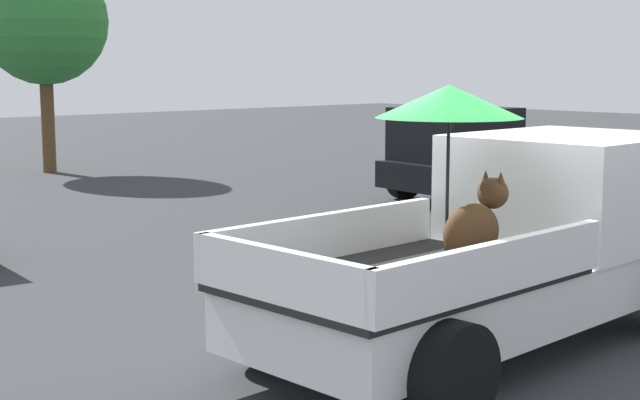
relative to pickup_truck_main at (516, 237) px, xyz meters
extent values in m
plane|color=#2D3033|center=(-0.47, -0.02, -0.98)|extent=(80.00, 80.00, 0.00)
cylinder|color=black|center=(1.25, 1.02, -0.58)|extent=(0.81, 0.31, 0.80)
cylinder|color=black|center=(-2.25, 0.91, -0.58)|extent=(0.81, 0.31, 0.80)
cylinder|color=black|center=(-2.18, -1.05, -0.58)|extent=(0.81, 0.31, 0.80)
cube|color=white|center=(-0.47, -0.02, -0.41)|extent=(5.06, 1.96, 0.50)
cube|color=white|center=(0.93, 0.03, 0.38)|extent=(2.16, 1.93, 1.08)
cube|color=#4C606B|center=(1.93, 0.06, 0.58)|extent=(0.12, 1.72, 0.64)
cube|color=black|center=(-1.62, -0.05, -0.13)|extent=(2.86, 1.93, 0.06)
cube|color=white|center=(-1.65, 0.87, 0.10)|extent=(2.80, 0.19, 0.40)
cube|color=white|center=(-1.59, -0.97, 0.10)|extent=(2.80, 0.19, 0.40)
cube|color=white|center=(-2.97, -0.10, 0.10)|extent=(0.16, 1.84, 0.40)
ellipsoid|color=#472D19|center=(-0.83, -0.13, 0.16)|extent=(0.69, 0.34, 0.52)
sphere|color=#472D19|center=(-0.53, -0.12, 0.48)|extent=(0.29, 0.29, 0.28)
cone|color=#472D19|center=(-0.54, -0.04, 0.62)|extent=(0.09, 0.09, 0.12)
cone|color=#472D19|center=(-0.53, -0.20, 0.62)|extent=(0.09, 0.09, 0.12)
cylinder|color=black|center=(-0.98, 0.03, 0.55)|extent=(0.03, 0.03, 1.30)
cone|color=#19722D|center=(-0.98, 0.03, 1.30)|extent=(1.31, 1.31, 0.28)
cylinder|color=black|center=(6.04, 5.21, -0.60)|extent=(0.78, 0.32, 0.76)
cylinder|color=black|center=(6.19, 7.10, -0.60)|extent=(0.78, 0.32, 0.76)
cylinder|color=black|center=(9.23, 4.95, -0.60)|extent=(0.78, 0.32, 0.76)
cylinder|color=black|center=(9.38, 6.84, -0.60)|extent=(0.78, 0.32, 0.76)
cube|color=black|center=(7.71, 6.03, -0.43)|extent=(4.93, 2.18, 0.50)
cube|color=black|center=(6.51, 6.12, 0.32)|extent=(2.04, 1.95, 1.00)
cube|color=black|center=(8.71, 5.95, 0.02)|extent=(2.84, 2.01, 0.40)
cylinder|color=brown|center=(3.14, 16.00, 0.31)|extent=(0.32, 0.32, 2.57)
sphere|color=#2D7A33|center=(3.14, 16.00, 2.65)|extent=(3.04, 3.04, 3.04)
camera|label=1|loc=(-7.14, -5.11, 1.60)|focal=52.18mm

